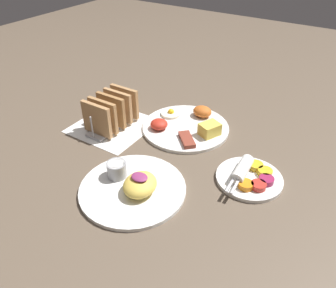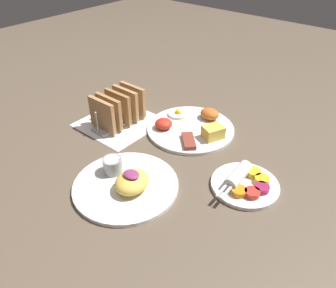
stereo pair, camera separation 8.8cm
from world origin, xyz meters
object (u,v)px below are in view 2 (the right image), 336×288
plate_condiments (245,183)px  plate_breakfast (192,127)px  plate_foreground (126,182)px  toast_rack (118,108)px

plate_condiments → plate_breakfast: bearing=153.8°
plate_foreground → plate_condiments: bearing=39.9°
plate_breakfast → plate_condiments: 0.28m
plate_breakfast → toast_rack: 0.23m
plate_breakfast → plate_condiments: size_ratio=1.47×
plate_breakfast → plate_condiments: (0.25, -0.12, 0.00)m
plate_condiments → toast_rack: toast_rack is taller
plate_breakfast → plate_foreground: plate_foreground is taller
plate_breakfast → toast_rack: toast_rack is taller
plate_condiments → plate_foreground: 0.29m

